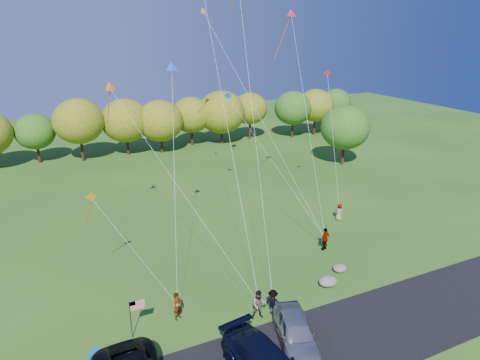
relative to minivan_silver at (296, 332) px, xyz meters
The scene contains 12 objects.
ground 3.55m from the minivan_silver, 111.79° to the left, with size 140.00×140.00×0.00m, color #245016.
treeline 39.59m from the minivan_silver, 91.26° to the left, with size 74.97×27.77×8.51m.
minivan_silver is the anchor object (origin of this frame).
flyer_a 7.04m from the minivan_silver, 136.37° to the left, with size 0.64×0.42×1.75m, color #4C4C59.
flyer_b 3.00m from the minivan_silver, 103.50° to the left, with size 0.88×0.68×1.81m, color #4C4C59.
flyer_c 2.91m from the minivan_silver, 85.74° to the left, with size 1.04×0.60×1.61m, color #4C4C59.
flyer_d 11.17m from the minivan_silver, 46.26° to the left, with size 1.08×0.45×1.84m, color #4C4C59.
flyer_e 17.03m from the minivan_silver, 44.80° to the left, with size 0.76×0.49×1.55m, color #4C4C59.
trash_barrel 10.38m from the minivan_silver, 164.27° to the left, with size 0.67×0.67×1.01m, color blue.
flag_assembly 8.85m from the minivan_silver, 150.22° to the left, with size 0.86×0.56×2.32m.
boulder_near 6.38m from the minivan_silver, 38.01° to the left, with size 1.31×1.02×0.65m, color gray.
boulder_far 8.47m from the minivan_silver, 36.16° to the left, with size 1.03×0.85×0.53m, color slate.
Camera 1 is at (-9.46, -18.99, 16.29)m, focal length 32.00 mm.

